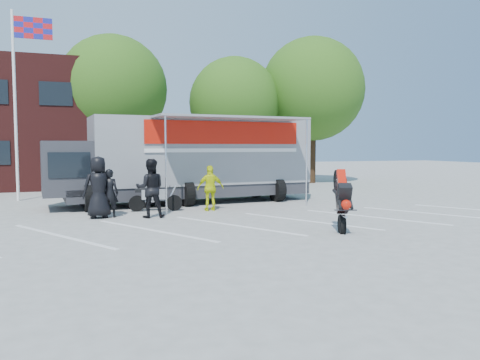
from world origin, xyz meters
TOP-DOWN VIEW (x-y plane):
  - ground at (0.00, 0.00)m, footprint 100.00×100.00m
  - parking_bay_lines at (0.00, 1.00)m, footprint 18.09×13.33m
  - flagpole at (-6.24, 10.00)m, footprint 1.61×0.12m
  - tree_left at (-2.00, 16.00)m, footprint 6.12×6.12m
  - tree_mid at (5.00, 15.00)m, footprint 5.44×5.44m
  - tree_right at (10.00, 14.50)m, footprint 6.46×6.46m
  - transporter_truck at (0.32, 6.86)m, footprint 11.21×6.01m
  - parked_motorcycle at (-1.50, 4.83)m, footprint 2.02×1.01m
  - stunt_bike_rider at (2.70, -0.58)m, footprint 1.27×1.75m
  - spectator_leather_a at (-3.50, 3.84)m, footprint 1.06×0.77m
  - spectator_leather_b at (-3.16, 3.89)m, footprint 0.67×0.55m
  - spectator_leather_c at (-1.90, 3.40)m, footprint 1.04×0.86m
  - spectator_hivis at (0.39, 4.28)m, footprint 0.99×0.46m

SIDE VIEW (x-z plane):
  - ground at x=0.00m, z-range 0.00..0.00m
  - transporter_truck at x=0.32m, z-range -1.73..1.73m
  - parked_motorcycle at x=-1.50m, z-range -0.51..0.51m
  - stunt_bike_rider at x=2.70m, z-range -0.93..0.93m
  - parking_bay_lines at x=0.00m, z-range 0.00..0.01m
  - spectator_leather_b at x=-3.16m, z-range 0.00..1.59m
  - spectator_hivis at x=0.39m, z-range 0.00..1.64m
  - spectator_leather_c at x=-1.90m, z-range 0.00..1.92m
  - spectator_leather_a at x=-3.50m, z-range 0.00..2.01m
  - tree_mid at x=5.00m, z-range 1.10..8.78m
  - flagpole at x=-6.24m, z-range 1.05..9.05m
  - tree_left at x=-2.00m, z-range 1.25..9.89m
  - tree_right at x=10.00m, z-range 1.32..10.44m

